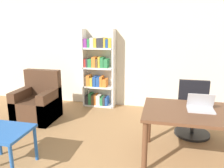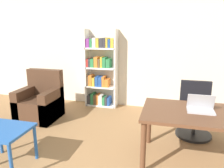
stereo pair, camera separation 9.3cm
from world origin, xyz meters
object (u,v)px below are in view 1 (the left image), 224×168
Objects in this scene: desk at (199,118)px; office_chair at (193,111)px; side_table_blue at (3,136)px; laptop at (201,107)px; armchair at (38,104)px; bookshelf at (98,72)px.

office_chair is (0.06, 0.89, -0.24)m from desk.
desk is 2.21× the size of side_table_blue.
desk is 0.15m from laptop.
bookshelf is at bearing 47.65° from armchair.
side_table_blue is 0.67× the size of armchair.
laptop is at bearing 67.99° from desk.
laptop reaches higher than side_table_blue.
desk is at bearing -93.91° from office_chair.
side_table_blue is at bearing -100.56° from bookshelf.
laptop is at bearing -92.76° from office_chair.
bookshelf reaches higher than side_table_blue.
desk is 0.81× the size of bookshelf.
side_table_blue is 0.37× the size of bookshelf.
office_chair is 1.40× the size of side_table_blue.
armchair is at bearing -179.18° from office_chair.
office_chair is at bearing 87.24° from laptop.
office_chair is at bearing -26.43° from bookshelf.
office_chair is 0.94× the size of armchair.
bookshelf reaches higher than desk.
laptop is 2.58m from side_table_blue.
desk is 2.54m from side_table_blue.
armchair is (-2.95, -0.04, -0.08)m from office_chair.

